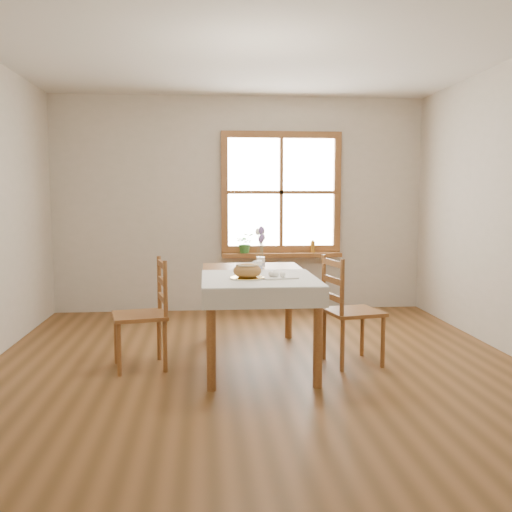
% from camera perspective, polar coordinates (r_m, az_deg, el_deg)
% --- Properties ---
extents(ground, '(5.00, 5.00, 0.00)m').
position_cam_1_polar(ground, '(4.70, 0.33, -11.37)').
color(ground, brown).
rests_on(ground, ground).
extents(room_walls, '(4.60, 5.10, 2.65)m').
position_cam_1_polar(room_walls, '(4.50, 0.34, 9.88)').
color(room_walls, beige).
rests_on(room_walls, ground).
extents(window, '(1.46, 0.08, 1.46)m').
position_cam_1_polar(window, '(7.00, 2.53, 6.38)').
color(window, brown).
rests_on(window, ground).
extents(window_sill, '(1.46, 0.20, 0.05)m').
position_cam_1_polar(window_sill, '(6.96, 2.57, 0.12)').
color(window_sill, brown).
rests_on(window_sill, ground).
extents(dining_table, '(0.90, 1.60, 0.75)m').
position_cam_1_polar(dining_table, '(4.84, 0.00, -2.77)').
color(dining_table, brown).
rests_on(dining_table, ground).
extents(table_linen, '(0.91, 0.99, 0.01)m').
position_cam_1_polar(table_linen, '(4.53, 0.34, -2.23)').
color(table_linen, silver).
rests_on(table_linen, dining_table).
extents(chair_left, '(0.52, 0.50, 0.90)m').
position_cam_1_polar(chair_left, '(4.76, -11.58, -5.68)').
color(chair_left, brown).
rests_on(chair_left, ground).
extents(chair_right, '(0.52, 0.51, 0.91)m').
position_cam_1_polar(chair_right, '(4.85, 9.70, -5.35)').
color(chair_right, brown).
rests_on(chair_right, ground).
extents(bread_plate, '(0.28, 0.28, 0.01)m').
position_cam_1_polar(bread_plate, '(4.45, -0.88, -2.22)').
color(bread_plate, white).
rests_on(bread_plate, table_linen).
extents(bread_loaf, '(0.22, 0.22, 0.12)m').
position_cam_1_polar(bread_loaf, '(4.44, -0.88, -1.35)').
color(bread_loaf, '#AA793C').
rests_on(bread_loaf, bread_plate).
extents(egg_napkin, '(0.32, 0.29, 0.01)m').
position_cam_1_polar(egg_napkin, '(4.52, 2.18, -2.11)').
color(egg_napkin, silver).
rests_on(egg_napkin, table_linen).
extents(eggs, '(0.25, 0.23, 0.05)m').
position_cam_1_polar(eggs, '(4.51, 2.18, -1.74)').
color(eggs, white).
rests_on(eggs, egg_napkin).
extents(salt_shaker, '(0.05, 0.05, 0.09)m').
position_cam_1_polar(salt_shaker, '(4.89, -0.07, -1.00)').
color(salt_shaker, white).
rests_on(salt_shaker, table_linen).
extents(pepper_shaker, '(0.07, 0.07, 0.10)m').
position_cam_1_polar(pepper_shaker, '(4.83, 0.33, -1.02)').
color(pepper_shaker, white).
rests_on(pepper_shaker, table_linen).
extents(flower_vase, '(0.10, 0.10, 0.09)m').
position_cam_1_polar(flower_vase, '(5.23, 0.47, -0.67)').
color(flower_vase, white).
rests_on(flower_vase, dining_table).
extents(lavender_bouquet, '(0.14, 0.14, 0.27)m').
position_cam_1_polar(lavender_bouquet, '(5.22, 0.47, 1.28)').
color(lavender_bouquet, '#6A5190').
rests_on(lavender_bouquet, flower_vase).
extents(potted_plant, '(0.22, 0.24, 0.19)m').
position_cam_1_polar(potted_plant, '(6.91, -1.07, 1.07)').
color(potted_plant, '#32752F').
rests_on(potted_plant, window_sill).
extents(amber_bottle, '(0.06, 0.06, 0.15)m').
position_cam_1_polar(amber_bottle, '(7.02, 5.69, 0.98)').
color(amber_bottle, '#97641B').
rests_on(amber_bottle, window_sill).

